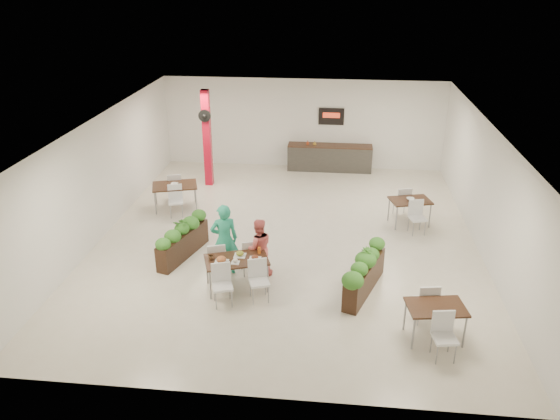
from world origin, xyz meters
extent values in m
plane|color=beige|center=(0.00, 0.00, 0.00)|extent=(12.00, 12.00, 0.00)
cube|color=white|center=(0.00, 6.00, 1.60)|extent=(10.00, 0.10, 3.20)
cube|color=white|center=(0.00, -6.00, 1.60)|extent=(10.00, 0.10, 3.20)
cube|color=white|center=(-5.00, 0.00, 1.60)|extent=(0.10, 12.00, 3.20)
cube|color=white|center=(5.00, 0.00, 1.60)|extent=(0.10, 12.00, 3.20)
cube|color=white|center=(0.00, 0.00, 3.20)|extent=(10.00, 12.00, 0.04)
cube|color=#B70C24|center=(-3.00, 3.80, 1.60)|extent=(0.25, 0.25, 3.20)
cylinder|color=black|center=(-3.00, 3.62, 2.40)|extent=(0.40, 0.06, 0.40)
sphere|color=black|center=(-3.00, 3.58, 2.40)|extent=(0.12, 0.12, 0.12)
cube|color=#312F2C|center=(1.00, 5.65, 0.45)|extent=(3.00, 0.60, 0.90)
cube|color=black|center=(1.00, 5.65, 0.92)|extent=(3.00, 0.62, 0.04)
cube|color=black|center=(1.00, 5.96, 1.90)|extent=(0.90, 0.04, 0.60)
cube|color=red|center=(1.00, 5.93, 1.95)|extent=(0.60, 0.02, 0.18)
imported|color=#973719|center=(0.20, 5.65, 1.04)|extent=(0.09, 0.09, 0.19)
imported|color=#B4862D|center=(0.45, 5.65, 1.02)|extent=(0.13, 0.13, 0.17)
cube|color=black|center=(-0.90, -2.59, 0.73)|extent=(1.58, 1.21, 0.04)
cylinder|color=gray|center=(-1.40, -3.12, 0.35)|extent=(0.04, 0.04, 0.71)
cylinder|color=gray|center=(-0.18, -2.70, 0.35)|extent=(0.04, 0.04, 0.71)
cylinder|color=gray|center=(-1.62, -2.47, 0.35)|extent=(0.04, 0.04, 0.71)
cylinder|color=gray|center=(-0.40, -2.06, 0.35)|extent=(0.04, 0.04, 0.71)
cube|color=white|center=(-1.47, -2.15, 0.45)|extent=(0.53, 0.53, 0.05)
cube|color=white|center=(-1.41, -2.33, 0.70)|extent=(0.41, 0.17, 0.45)
cylinder|color=gray|center=(-1.37, -1.93, 0.21)|extent=(0.02, 0.02, 0.43)
cylinder|color=gray|center=(-1.69, -2.04, 0.21)|extent=(0.02, 0.02, 0.43)
cylinder|color=gray|center=(-1.26, -2.25, 0.21)|extent=(0.02, 0.02, 0.43)
cylinder|color=gray|center=(-1.58, -2.36, 0.21)|extent=(0.02, 0.02, 0.43)
cube|color=white|center=(-0.72, -1.89, 0.45)|extent=(0.53, 0.53, 0.05)
cube|color=white|center=(-0.65, -2.07, 0.70)|extent=(0.41, 0.17, 0.45)
cylinder|color=gray|center=(-0.61, -1.67, 0.21)|extent=(0.02, 0.02, 0.43)
cylinder|color=gray|center=(-0.93, -1.78, 0.21)|extent=(0.02, 0.02, 0.43)
cylinder|color=gray|center=(-0.50, -2.00, 0.21)|extent=(0.02, 0.02, 0.43)
cylinder|color=gray|center=(-0.82, -2.11, 0.21)|extent=(0.02, 0.02, 0.43)
cube|color=white|center=(-1.09, -3.28, 0.45)|extent=(0.53, 0.53, 0.05)
cube|color=white|center=(-1.15, -3.10, 0.70)|extent=(0.41, 0.17, 0.45)
cylinder|color=gray|center=(-1.19, -3.50, 0.21)|extent=(0.02, 0.02, 0.43)
cylinder|color=gray|center=(-0.87, -3.39, 0.21)|extent=(0.02, 0.02, 0.43)
cylinder|color=gray|center=(-1.30, -3.18, 0.21)|extent=(0.02, 0.02, 0.43)
cylinder|color=gray|center=(-0.98, -3.07, 0.21)|extent=(0.02, 0.02, 0.43)
cube|color=white|center=(-0.33, -3.03, 0.45)|extent=(0.53, 0.53, 0.05)
cube|color=white|center=(-0.39, -2.85, 0.70)|extent=(0.41, 0.17, 0.45)
cylinder|color=gray|center=(-0.43, -3.24, 0.21)|extent=(0.02, 0.02, 0.43)
cylinder|color=gray|center=(-0.11, -3.13, 0.21)|extent=(0.02, 0.02, 0.43)
cylinder|color=gray|center=(-0.54, -2.92, 0.21)|extent=(0.02, 0.02, 0.43)
cylinder|color=gray|center=(-0.22, -2.81, 0.21)|extent=(0.02, 0.02, 0.43)
cube|color=white|center=(-1.20, -2.80, 0.76)|extent=(0.38, 0.38, 0.01)
ellipsoid|color=#A05328|center=(-1.20, -2.80, 0.83)|extent=(0.22, 0.22, 0.13)
cube|color=white|center=(-0.84, -2.44, 0.76)|extent=(0.33, 0.33, 0.01)
ellipsoid|color=gold|center=(-0.84, -2.44, 0.82)|extent=(0.18, 0.18, 0.11)
cube|color=white|center=(-0.48, -2.57, 0.76)|extent=(0.33, 0.33, 0.01)
ellipsoid|color=#4F1F0F|center=(-0.48, -2.57, 0.81)|extent=(0.16, 0.16, 0.10)
cube|color=white|center=(-0.89, -2.77, 0.76)|extent=(0.23, 0.23, 0.01)
ellipsoid|color=white|center=(-0.89, -2.77, 0.80)|extent=(0.12, 0.12, 0.07)
cylinder|color=orange|center=(-0.43, -2.27, 0.82)|extent=(0.07, 0.07, 0.15)
imported|color=brown|center=(-1.45, -2.67, 0.80)|extent=(0.12, 0.12, 0.10)
imported|color=#249E79|center=(-1.30, -1.94, 0.88)|extent=(0.75, 0.61, 1.77)
imported|color=#F26E6B|center=(-0.50, -1.94, 0.72)|extent=(0.84, 0.74, 1.44)
cube|color=black|center=(-2.52, -1.25, 0.33)|extent=(0.88, 1.97, 0.65)
ellipsoid|color=#1B5F1B|center=(-2.76, -2.05, 0.77)|extent=(0.40, 0.40, 0.32)
ellipsoid|color=#1B5F1B|center=(-2.64, -1.65, 0.77)|extent=(0.40, 0.40, 0.32)
ellipsoid|color=#1B5F1B|center=(-2.52, -1.25, 0.77)|extent=(0.40, 0.40, 0.32)
ellipsoid|color=#1B5F1B|center=(-2.40, -0.86, 0.77)|extent=(0.40, 0.40, 0.32)
ellipsoid|color=#1B5F1B|center=(-2.28, -0.46, 0.77)|extent=(0.40, 0.40, 0.32)
imported|color=#1B5F1B|center=(-2.52, -1.25, 0.86)|extent=(0.38, 0.33, 0.42)
cube|color=black|center=(1.97, -2.43, 0.33)|extent=(1.00, 2.00, 0.67)
ellipsoid|color=#1B5F1B|center=(1.68, -3.23, 0.79)|extent=(0.40, 0.40, 0.32)
ellipsoid|color=#1B5F1B|center=(1.82, -2.83, 0.79)|extent=(0.40, 0.40, 0.32)
ellipsoid|color=#1B5F1B|center=(1.97, -2.43, 0.79)|extent=(0.40, 0.40, 0.32)
ellipsoid|color=#1B5F1B|center=(2.12, -2.03, 0.79)|extent=(0.40, 0.40, 0.32)
ellipsoid|color=#1B5F1B|center=(2.26, -1.63, 0.79)|extent=(0.40, 0.40, 0.32)
imported|color=#1B5F1B|center=(1.97, -2.43, 0.89)|extent=(0.24, 0.24, 0.43)
cube|color=black|center=(-3.56, 1.72, 0.73)|extent=(1.51, 1.22, 0.04)
cylinder|color=gray|center=(-4.02, 1.18, 0.35)|extent=(0.04, 0.04, 0.71)
cylinder|color=gray|center=(-2.88, 1.54, 0.35)|extent=(0.04, 0.04, 0.71)
cylinder|color=gray|center=(-4.24, 1.90, 0.35)|extent=(0.04, 0.04, 0.71)
cylinder|color=gray|center=(-3.11, 2.26, 0.35)|extent=(0.04, 0.04, 0.71)
cube|color=white|center=(-3.74, 2.29, 0.45)|extent=(0.53, 0.53, 0.05)
cube|color=white|center=(-3.69, 2.11, 0.70)|extent=(0.41, 0.16, 0.45)
cylinder|color=gray|center=(-3.63, 2.51, 0.21)|extent=(0.02, 0.02, 0.43)
cylinder|color=gray|center=(-3.95, 2.41, 0.21)|extent=(0.02, 0.02, 0.43)
cylinder|color=gray|center=(-3.53, 2.18, 0.21)|extent=(0.02, 0.02, 0.43)
cylinder|color=gray|center=(-3.85, 2.08, 0.21)|extent=(0.02, 0.02, 0.43)
cube|color=white|center=(-3.39, 1.15, 0.45)|extent=(0.53, 0.53, 0.05)
cube|color=white|center=(-3.44, 1.33, 0.70)|extent=(0.41, 0.16, 0.45)
cylinder|color=gray|center=(-3.50, 0.93, 0.21)|extent=(0.02, 0.02, 0.43)
cylinder|color=gray|center=(-3.17, 1.04, 0.21)|extent=(0.02, 0.02, 0.43)
cylinder|color=gray|center=(-3.60, 1.26, 0.21)|extent=(0.02, 0.02, 0.43)
cylinder|color=gray|center=(-3.27, 1.36, 0.21)|extent=(0.02, 0.02, 0.43)
imported|color=white|center=(-3.56, 1.72, 0.78)|extent=(0.22, 0.22, 0.05)
cube|color=black|center=(3.35, 1.29, 0.73)|extent=(1.26, 1.00, 0.04)
cylinder|color=gray|center=(2.96, 0.86, 0.35)|extent=(0.04, 0.04, 0.71)
cylinder|color=gray|center=(3.91, 1.13, 0.35)|extent=(0.04, 0.04, 0.71)
cylinder|color=gray|center=(2.80, 1.46, 0.35)|extent=(0.04, 0.04, 0.71)
cylinder|color=gray|center=(3.75, 1.72, 0.35)|extent=(0.04, 0.04, 0.71)
cube|color=white|center=(3.20, 1.87, 0.45)|extent=(0.52, 0.52, 0.05)
cube|color=white|center=(3.25, 1.69, 0.70)|extent=(0.42, 0.15, 0.45)
cylinder|color=gray|center=(3.31, 2.08, 0.21)|extent=(0.02, 0.02, 0.43)
cylinder|color=gray|center=(2.99, 1.99, 0.21)|extent=(0.02, 0.02, 0.43)
cylinder|color=gray|center=(3.40, 1.75, 0.21)|extent=(0.02, 0.02, 0.43)
cylinder|color=gray|center=(3.08, 1.66, 0.21)|extent=(0.02, 0.02, 0.43)
cube|color=white|center=(3.51, 0.71, 0.45)|extent=(0.52, 0.52, 0.05)
cube|color=white|center=(3.46, 0.90, 0.70)|extent=(0.42, 0.15, 0.45)
cylinder|color=gray|center=(3.39, 0.50, 0.21)|extent=(0.02, 0.02, 0.43)
cylinder|color=gray|center=(3.72, 0.59, 0.21)|extent=(0.02, 0.02, 0.43)
cylinder|color=gray|center=(3.30, 0.83, 0.21)|extent=(0.02, 0.02, 0.43)
cylinder|color=gray|center=(3.63, 0.92, 0.21)|extent=(0.02, 0.02, 0.43)
imported|color=white|center=(3.35, 1.29, 0.78)|extent=(0.22, 0.22, 0.05)
cube|color=black|center=(3.26, -4.03, 0.73)|extent=(1.21, 0.90, 0.04)
cylinder|color=gray|center=(2.82, -4.41, 0.35)|extent=(0.04, 0.04, 0.71)
cylinder|color=gray|center=(3.80, -4.25, 0.35)|extent=(0.04, 0.04, 0.71)
cylinder|color=gray|center=(2.73, -3.80, 0.35)|extent=(0.04, 0.04, 0.71)
cylinder|color=gray|center=(3.70, -3.64, 0.35)|extent=(0.04, 0.04, 0.71)
cube|color=white|center=(3.17, -3.43, 0.45)|extent=(0.48, 0.48, 0.05)
cube|color=white|center=(3.20, -3.62, 0.70)|extent=(0.42, 0.10, 0.45)
cylinder|color=gray|center=(3.31, -3.24, 0.21)|extent=(0.02, 0.02, 0.43)
cylinder|color=gray|center=(2.97, -3.29, 0.21)|extent=(0.02, 0.02, 0.43)
cylinder|color=gray|center=(3.36, -3.57, 0.21)|extent=(0.02, 0.02, 0.43)
cylinder|color=gray|center=(3.03, -3.63, 0.21)|extent=(0.02, 0.02, 0.43)
cube|color=white|center=(3.36, -4.62, 0.45)|extent=(0.48, 0.48, 0.05)
cube|color=white|center=(3.33, -4.43, 0.70)|extent=(0.42, 0.10, 0.45)
cylinder|color=gray|center=(3.21, -4.81, 0.21)|extent=(0.02, 0.02, 0.43)
cylinder|color=gray|center=(3.55, -4.76, 0.21)|extent=(0.02, 0.02, 0.43)
cylinder|color=gray|center=(3.16, -4.48, 0.21)|extent=(0.02, 0.02, 0.43)
cylinder|color=gray|center=(3.50, -4.42, 0.21)|extent=(0.02, 0.02, 0.43)
camera|label=1|loc=(1.21, -13.13, 6.69)|focal=35.00mm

